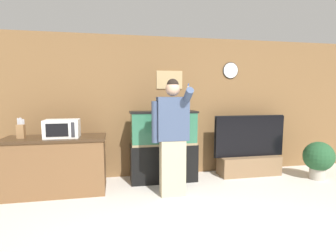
{
  "coord_description": "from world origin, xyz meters",
  "views": [
    {
      "loc": [
        -1.01,
        -2.2,
        1.56
      ],
      "look_at": [
        -0.2,
        1.83,
        1.05
      ],
      "focal_mm": 28.0,
      "sensor_mm": 36.0,
      "label": 1
    }
  ],
  "objects_px": {
    "counter_island": "(56,165)",
    "potted_plant": "(318,158)",
    "tv_on_stand": "(249,158)",
    "person_standing": "(172,136)",
    "knife_block": "(21,130)",
    "aquarium_on_stand": "(164,147)",
    "microwave": "(62,129)"
  },
  "relations": [
    {
      "from": "microwave",
      "to": "knife_block",
      "type": "xyz_separation_m",
      "value": [
        -0.6,
        0.05,
        -0.02
      ]
    },
    {
      "from": "knife_block",
      "to": "potted_plant",
      "type": "relative_size",
      "value": 0.45
    },
    {
      "from": "tv_on_stand",
      "to": "person_standing",
      "type": "bearing_deg",
      "value": -156.78
    },
    {
      "from": "counter_island",
      "to": "potted_plant",
      "type": "height_order",
      "value": "counter_island"
    },
    {
      "from": "potted_plant",
      "to": "tv_on_stand",
      "type": "bearing_deg",
      "value": 156.07
    },
    {
      "from": "counter_island",
      "to": "tv_on_stand",
      "type": "height_order",
      "value": "tv_on_stand"
    },
    {
      "from": "aquarium_on_stand",
      "to": "tv_on_stand",
      "type": "height_order",
      "value": "aquarium_on_stand"
    },
    {
      "from": "knife_block",
      "to": "tv_on_stand",
      "type": "height_order",
      "value": "knife_block"
    },
    {
      "from": "counter_island",
      "to": "microwave",
      "type": "distance_m",
      "value": 0.6
    },
    {
      "from": "microwave",
      "to": "potted_plant",
      "type": "height_order",
      "value": "microwave"
    },
    {
      "from": "knife_block",
      "to": "tv_on_stand",
      "type": "distance_m",
      "value": 3.98
    },
    {
      "from": "aquarium_on_stand",
      "to": "potted_plant",
      "type": "height_order",
      "value": "aquarium_on_stand"
    },
    {
      "from": "microwave",
      "to": "tv_on_stand",
      "type": "distance_m",
      "value": 3.4
    },
    {
      "from": "tv_on_stand",
      "to": "counter_island",
      "type": "bearing_deg",
      "value": -175.73
    },
    {
      "from": "counter_island",
      "to": "microwave",
      "type": "bearing_deg",
      "value": -21.18
    },
    {
      "from": "person_standing",
      "to": "potted_plant",
      "type": "distance_m",
      "value": 2.85
    },
    {
      "from": "microwave",
      "to": "knife_block",
      "type": "relative_size",
      "value": 1.61
    },
    {
      "from": "microwave",
      "to": "person_standing",
      "type": "height_order",
      "value": "person_standing"
    },
    {
      "from": "knife_block",
      "to": "potted_plant",
      "type": "distance_m",
      "value": 5.06
    },
    {
      "from": "knife_block",
      "to": "aquarium_on_stand",
      "type": "xyz_separation_m",
      "value": [
        2.23,
        0.21,
        -0.38
      ]
    },
    {
      "from": "tv_on_stand",
      "to": "knife_block",
      "type": "bearing_deg",
      "value": -176.33
    },
    {
      "from": "aquarium_on_stand",
      "to": "person_standing",
      "type": "xyz_separation_m",
      "value": [
        0.0,
        -0.68,
        0.3
      ]
    },
    {
      "from": "microwave",
      "to": "person_standing",
      "type": "relative_size",
      "value": 0.28
    },
    {
      "from": "aquarium_on_stand",
      "to": "tv_on_stand",
      "type": "relative_size",
      "value": 0.89
    },
    {
      "from": "counter_island",
      "to": "potted_plant",
      "type": "bearing_deg",
      "value": -2.98
    },
    {
      "from": "counter_island",
      "to": "microwave",
      "type": "height_order",
      "value": "microwave"
    },
    {
      "from": "microwave",
      "to": "tv_on_stand",
      "type": "bearing_deg",
      "value": 5.22
    },
    {
      "from": "person_standing",
      "to": "potted_plant",
      "type": "xyz_separation_m",
      "value": [
        2.79,
        0.23,
        -0.53
      ]
    },
    {
      "from": "microwave",
      "to": "aquarium_on_stand",
      "type": "xyz_separation_m",
      "value": [
        1.63,
        0.27,
        -0.4
      ]
    },
    {
      "from": "person_standing",
      "to": "tv_on_stand",
      "type": "bearing_deg",
      "value": 23.22
    },
    {
      "from": "aquarium_on_stand",
      "to": "tv_on_stand",
      "type": "bearing_deg",
      "value": 1.27
    },
    {
      "from": "knife_block",
      "to": "potted_plant",
      "type": "height_order",
      "value": "knife_block"
    }
  ]
}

